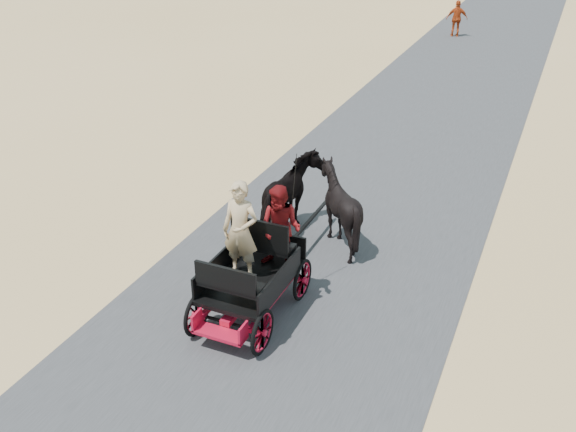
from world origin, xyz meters
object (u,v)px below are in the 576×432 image
at_px(horse_left, 291,198).
at_px(pedestrian, 457,19).
at_px(carriage, 252,296).
at_px(horse_right, 339,207).

xyz_separation_m(horse_left, pedestrian, (-0.52, 21.62, 0.02)).
height_order(carriage, horse_right, horse_right).
height_order(horse_left, pedestrian, pedestrian).
xyz_separation_m(carriage, horse_right, (0.55, 3.00, 0.49)).
bearing_deg(horse_right, pedestrian, -85.71).
xyz_separation_m(carriage, pedestrian, (-1.07, 24.62, 0.50)).
bearing_deg(pedestrian, horse_right, 80.78).
bearing_deg(horse_left, pedestrian, -88.62).
height_order(carriage, pedestrian, pedestrian).
bearing_deg(carriage, horse_right, 79.61).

